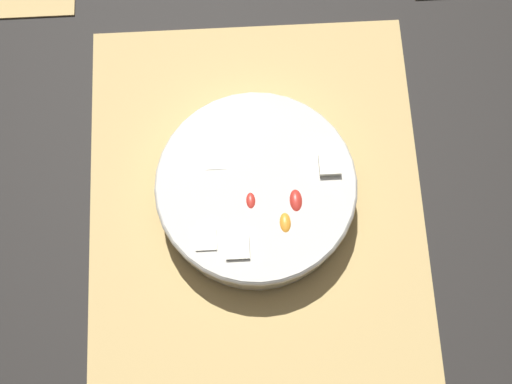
{
  "coord_description": "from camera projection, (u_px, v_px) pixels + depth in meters",
  "views": [
    {
      "loc": [
        -0.26,
        0.01,
        0.86
      ],
      "look_at": [
        0.0,
        0.0,
        0.03
      ],
      "focal_mm": 50.0,
      "sensor_mm": 36.0,
      "label": 1
    }
  ],
  "objects": [
    {
      "name": "bamboo_mat_center",
      "position": [
        256.0,
        198.0,
        0.9
      ],
      "size": [
        0.49,
        0.42,
        0.01
      ],
      "color": "tan",
      "rests_on": "ground_plane"
    },
    {
      "name": "ground_plane",
      "position": [
        256.0,
        199.0,
        0.9
      ],
      "size": [
        6.0,
        6.0,
        0.0
      ],
      "primitive_type": "plane",
      "color": "black"
    },
    {
      "name": "fruit_salad_bowl",
      "position": [
        256.0,
        190.0,
        0.87
      ],
      "size": [
        0.24,
        0.24,
        0.07
      ],
      "color": "silver",
      "rests_on": "bamboo_mat_center"
    }
  ]
}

